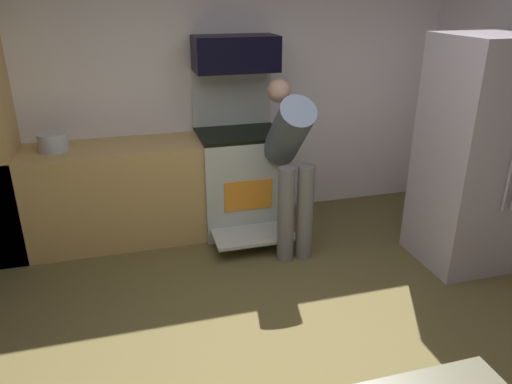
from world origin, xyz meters
TOP-DOWN VIEW (x-y plane):
  - ground_plane at (0.00, 0.00)m, footprint 5.20×4.80m
  - wall_back at (0.00, 2.34)m, footprint 5.20×0.12m
  - lower_cabinet_run at (-0.90, 1.98)m, footprint 2.40×0.60m
  - oven_range at (0.30, 1.96)m, footprint 0.76×1.02m
  - microwave at (0.30, 2.06)m, footprint 0.74×0.38m
  - refrigerator at (2.03, 0.83)m, footprint 0.83×0.73m
  - person_cook at (0.60, 1.39)m, footprint 0.31×0.71m
  - stock_pot at (-1.30, 1.98)m, footprint 0.24×0.24m

SIDE VIEW (x-z plane):
  - ground_plane at x=0.00m, z-range -0.02..0.00m
  - lower_cabinet_run at x=-0.90m, z-range 0.00..0.90m
  - oven_range at x=0.30m, z-range -0.24..1.25m
  - person_cook at x=0.60m, z-range 0.15..1.60m
  - refrigerator at x=2.03m, z-range 0.00..1.86m
  - stock_pot at x=-1.30m, z-range 0.90..1.05m
  - wall_back at x=0.00m, z-range 0.00..2.60m
  - microwave at x=0.30m, z-range 1.48..1.79m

